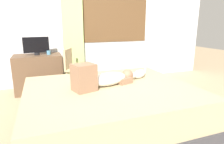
{
  "coord_description": "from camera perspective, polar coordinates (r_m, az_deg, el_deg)",
  "views": [
    {
      "loc": [
        -0.97,
        -2.13,
        1.34
      ],
      "look_at": [
        -0.04,
        0.39,
        0.67
      ],
      "focal_mm": 31.01,
      "sensor_mm": 36.0,
      "label": 1
    }
  ],
  "objects": [
    {
      "name": "cat",
      "position": [
        3.0,
        7.9,
        -0.61
      ],
      "size": [
        0.33,
        0.21,
        0.21
      ],
      "color": "silver",
      "rests_on": "bed"
    },
    {
      "name": "cup",
      "position": [
        4.08,
        -18.16,
        5.47
      ],
      "size": [
        0.08,
        0.08,
        0.08
      ],
      "primitive_type": "cylinder",
      "color": "teal",
      "rests_on": "desk"
    },
    {
      "name": "person_lying",
      "position": [
        2.59,
        -2.74,
        -1.81
      ],
      "size": [
        0.93,
        0.48,
        0.34
      ],
      "color": "silver",
      "rests_on": "bed"
    },
    {
      "name": "desk",
      "position": [
        4.16,
        -20.76,
        -0.34
      ],
      "size": [
        0.9,
        0.56,
        0.74
      ],
      "color": "brown",
      "rests_on": "ground"
    },
    {
      "name": "back_wall_with_window",
      "position": [
        4.55,
        -7.92,
        15.39
      ],
      "size": [
        6.4,
        0.14,
        2.9
      ],
      "color": "silver",
      "rests_on": "ground"
    },
    {
      "name": "chair_by_desk",
      "position": [
        3.91,
        -11.37,
        1.53
      ],
      "size": [
        0.51,
        0.51,
        0.86
      ],
      "color": "tan",
      "rests_on": "ground"
    },
    {
      "name": "ground_plane",
      "position": [
        2.69,
        3.83,
        -15.78
      ],
      "size": [
        16.0,
        16.0,
        0.0
      ],
      "primitive_type": "plane",
      "color": "tan"
    },
    {
      "name": "tv_monitor",
      "position": [
        4.07,
        -21.43,
        7.22
      ],
      "size": [
        0.48,
        0.1,
        0.35
      ],
      "color": "black",
      "rests_on": "desk"
    },
    {
      "name": "curtain_left",
      "position": [
        4.38,
        -11.42,
        12.33
      ],
      "size": [
        0.44,
        0.06,
        2.46
      ],
      "primitive_type": "cube",
      "color": "#ADCC75",
      "rests_on": "ground"
    },
    {
      "name": "bed",
      "position": [
        2.68,
        -0.53,
        -9.73
      ],
      "size": [
        2.24,
        1.86,
        0.52
      ],
      "color": "#38383D",
      "rests_on": "ground"
    }
  ]
}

